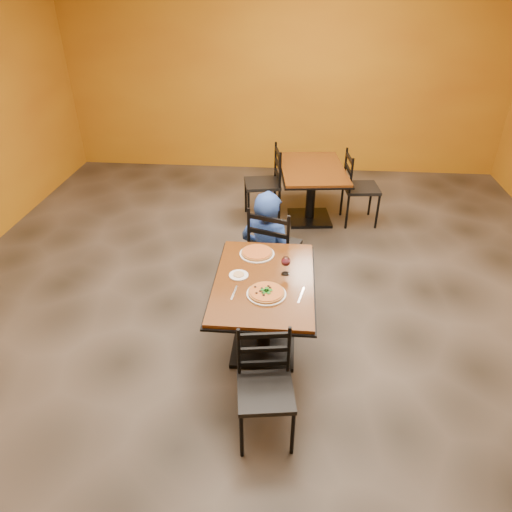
# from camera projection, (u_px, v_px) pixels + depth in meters

# --- Properties ---
(floor) EXTENTS (7.00, 8.00, 0.01)m
(floor) POSITION_uv_depth(u_px,v_px,m) (267.00, 313.00, 4.55)
(floor) COLOR black
(floor) RESTS_ON ground
(wall_back) EXTENTS (7.00, 0.01, 3.00)m
(wall_back) POSITION_uv_depth(u_px,v_px,m) (285.00, 77.00, 7.14)
(wall_back) COLOR #B97914
(wall_back) RESTS_ON ground
(table_main) EXTENTS (0.83, 1.23, 0.75)m
(table_main) POSITION_uv_depth(u_px,v_px,m) (264.00, 299.00, 3.83)
(table_main) COLOR #5C310E
(table_main) RESTS_ON floor
(table_second) EXTENTS (0.97, 1.32, 0.75)m
(table_second) POSITION_uv_depth(u_px,v_px,m) (312.00, 181.00, 5.99)
(table_second) COLOR #5C310E
(table_second) RESTS_ON floor
(chair_main_near) EXTENTS (0.44, 0.44, 0.85)m
(chair_main_near) POSITION_uv_depth(u_px,v_px,m) (265.00, 393.00, 3.14)
(chair_main_near) COLOR black
(chair_main_near) RESTS_ON floor
(chair_main_far) EXTENTS (0.56, 0.56, 0.99)m
(chair_main_far) POSITION_uv_depth(u_px,v_px,m) (275.00, 248.00, 4.67)
(chair_main_far) COLOR black
(chair_main_far) RESTS_ON floor
(chair_second_left) EXTENTS (0.53, 0.53, 0.99)m
(chair_second_left) POSITION_uv_depth(u_px,v_px,m) (262.00, 184.00, 6.07)
(chair_second_left) COLOR black
(chair_second_left) RESTS_ON floor
(chair_second_right) EXTENTS (0.48, 0.48, 0.96)m
(chair_second_right) POSITION_uv_depth(u_px,v_px,m) (361.00, 188.00, 5.98)
(chair_second_right) COLOR black
(chair_second_right) RESTS_ON floor
(diner) EXTENTS (0.66, 0.54, 1.10)m
(diner) POSITION_uv_depth(u_px,v_px,m) (267.00, 241.00, 4.66)
(diner) COLOR navy
(diner) RESTS_ON floor
(plate_main) EXTENTS (0.31, 0.31, 0.01)m
(plate_main) POSITION_uv_depth(u_px,v_px,m) (266.00, 294.00, 3.55)
(plate_main) COLOR white
(plate_main) RESTS_ON table_main
(pizza_main) EXTENTS (0.28, 0.28, 0.02)m
(pizza_main) POSITION_uv_depth(u_px,v_px,m) (266.00, 292.00, 3.55)
(pizza_main) COLOR #96150A
(pizza_main) RESTS_ON plate_main
(plate_far) EXTENTS (0.31, 0.31, 0.01)m
(plate_far) POSITION_uv_depth(u_px,v_px,m) (257.00, 254.00, 4.06)
(plate_far) COLOR white
(plate_far) RESTS_ON table_main
(pizza_far) EXTENTS (0.28, 0.28, 0.02)m
(pizza_far) POSITION_uv_depth(u_px,v_px,m) (257.00, 252.00, 4.05)
(pizza_far) COLOR #BD6C24
(pizza_far) RESTS_ON plate_far
(side_plate) EXTENTS (0.16, 0.16, 0.01)m
(side_plate) POSITION_uv_depth(u_px,v_px,m) (239.00, 275.00, 3.77)
(side_plate) COLOR white
(side_plate) RESTS_ON table_main
(dip) EXTENTS (0.09, 0.09, 0.01)m
(dip) POSITION_uv_depth(u_px,v_px,m) (239.00, 274.00, 3.77)
(dip) COLOR tan
(dip) RESTS_ON side_plate
(wine_glass) EXTENTS (0.08, 0.08, 0.18)m
(wine_glass) POSITION_uv_depth(u_px,v_px,m) (286.00, 265.00, 3.75)
(wine_glass) COLOR white
(wine_glass) RESTS_ON table_main
(fork) EXTENTS (0.04, 0.19, 0.00)m
(fork) POSITION_uv_depth(u_px,v_px,m) (234.00, 293.00, 3.57)
(fork) COLOR silver
(fork) RESTS_ON table_main
(knife) EXTENTS (0.06, 0.21, 0.00)m
(knife) POSITION_uv_depth(u_px,v_px,m) (301.00, 295.00, 3.55)
(knife) COLOR silver
(knife) RESTS_ON table_main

